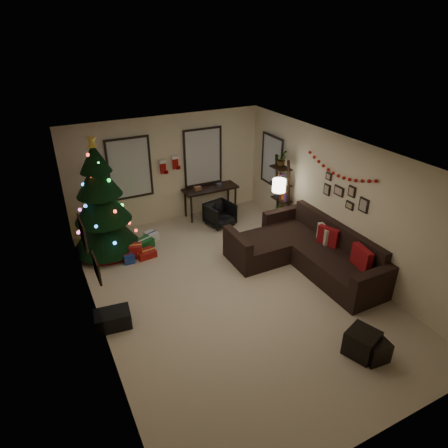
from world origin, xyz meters
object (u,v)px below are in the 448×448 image
Objects in this scene: sofa at (306,252)px; desk_chair at (220,214)px; christmas_tree at (102,206)px; bookshelf at (282,194)px; desk at (210,191)px.

desk_chair is (-0.81, 2.46, -0.01)m from sofa.
christmas_tree is 1.48× the size of bookshelf.
bookshelf is (4.15, -0.76, -0.24)m from christmas_tree.
desk_chair is at bearing -94.07° from desk.
bookshelf is (1.31, -0.78, 0.59)m from desk_chair.
christmas_tree is at bearing -166.90° from desk.
sofa is 5.11× the size of desk_chair.
sofa is at bearing -83.56° from desk_chair.
desk is (-0.77, 3.11, 0.38)m from sofa.
christmas_tree is 2.99m from desk.
sofa is 1.85m from bookshelf.
sofa is at bearing -33.77° from christmas_tree.
sofa is 3.23m from desk.
christmas_tree reaches higher than bookshelf.
sofa is (3.65, -2.44, -0.82)m from christmas_tree.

